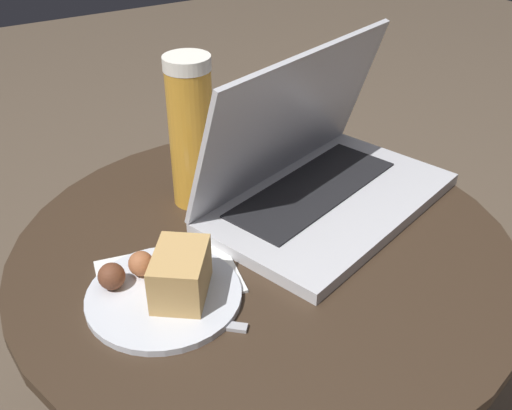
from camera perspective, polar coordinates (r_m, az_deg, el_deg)
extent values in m
cylinder|color=black|center=(0.98, 0.70, -15.15)|extent=(0.09, 0.09, 0.45)
cylinder|color=#38281C|center=(0.83, 0.81, -4.23)|extent=(0.69, 0.69, 0.02)
cube|color=white|center=(0.77, -8.20, -6.95)|extent=(0.19, 0.15, 0.00)
cube|color=silver|center=(0.90, 7.13, 0.23)|extent=(0.43, 0.33, 0.02)
cube|color=black|center=(0.91, 5.45, 1.55)|extent=(0.31, 0.19, 0.00)
cube|color=silver|center=(0.88, 3.45, 8.39)|extent=(0.38, 0.19, 0.22)
cube|color=#19234C|center=(0.88, 3.60, 8.29)|extent=(0.35, 0.17, 0.19)
cylinder|color=gold|center=(0.87, -6.15, 6.29)|extent=(0.06, 0.06, 0.21)
cylinder|color=white|center=(0.82, -6.62, 13.31)|extent=(0.07, 0.07, 0.02)
cylinder|color=silver|center=(0.74, -8.75, -8.54)|extent=(0.19, 0.19, 0.01)
cube|color=tan|center=(0.71, -7.20, -6.53)|extent=(0.10, 0.10, 0.06)
sphere|color=#9E5B38|center=(0.76, -10.90, -5.50)|extent=(0.03, 0.03, 0.03)
sphere|color=brown|center=(0.75, -13.59, -6.61)|extent=(0.03, 0.03, 0.03)
sphere|color=#9E5B38|center=(0.78, -8.51, -4.41)|extent=(0.03, 0.03, 0.03)
cube|color=#B2B2B7|center=(0.70, -5.78, -11.00)|extent=(0.10, 0.09, 0.01)
cube|color=#B2B2B7|center=(0.73, -12.45, -9.93)|extent=(0.06, 0.05, 0.01)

